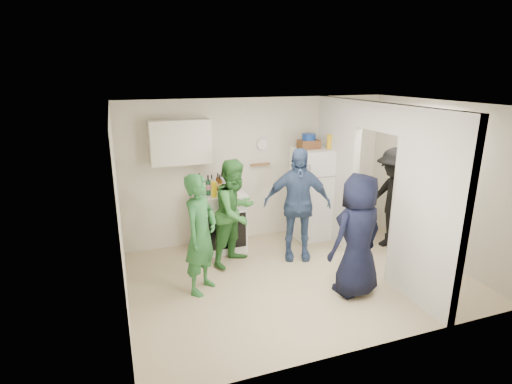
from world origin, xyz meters
TOP-DOWN VIEW (x-y plane):
  - floor at (0.00, 0.00)m, footprint 4.80×4.80m
  - wall_back at (0.00, 1.70)m, footprint 4.80×0.00m
  - wall_front at (0.00, -1.70)m, footprint 4.80×0.00m
  - wall_left at (-2.40, 0.00)m, footprint 0.00×3.40m
  - wall_right at (2.40, 0.00)m, footprint 0.00×3.40m
  - ceiling at (0.00, 0.00)m, footprint 4.80×4.80m
  - partition_pier_back at (1.20, 1.10)m, footprint 0.12×1.20m
  - partition_pier_front at (1.20, -1.10)m, footprint 0.12×1.20m
  - partition_header at (1.20, 0.00)m, footprint 0.12×1.00m
  - stove at (-0.84, 1.37)m, footprint 0.84×0.70m
  - upper_cabinet at (-1.40, 1.52)m, footprint 0.95×0.34m
  - fridge at (0.90, 1.34)m, footprint 0.67×0.65m
  - wicker_basket at (0.80, 1.39)m, footprint 0.35×0.25m
  - blue_bowl at (0.80, 1.39)m, footprint 0.24×0.24m
  - yellow_cup_stack_top at (1.12, 1.24)m, footprint 0.09×0.09m
  - wall_clock at (0.05, 1.68)m, footprint 0.22×0.02m
  - spice_shelf at (0.00, 1.65)m, footprint 0.35×0.08m
  - nook_window at (2.38, 0.20)m, footprint 0.03×0.70m
  - nook_window_frame at (2.36, 0.20)m, footprint 0.04×0.76m
  - nook_valance at (2.34, 0.20)m, footprint 0.04×0.82m
  - yellow_cup_stack_stove at (-0.96, 1.15)m, footprint 0.09×0.09m
  - red_cup at (-0.62, 1.17)m, footprint 0.09×0.09m
  - person_green_left at (-1.41, 0.11)m, footprint 0.70×0.71m
  - person_green_center at (-0.73, 0.77)m, footprint 1.03×0.98m
  - person_denim at (0.25, 0.63)m, footprint 1.15×0.76m
  - person_navy at (0.54, -0.64)m, footprint 0.92×0.70m
  - person_nook at (1.94, 0.44)m, footprint 0.83×1.22m
  - bottle_a at (-1.12, 1.51)m, footprint 0.07×0.07m
  - bottle_b at (-1.02, 1.29)m, footprint 0.07×0.07m
  - bottle_c at (-0.91, 1.53)m, footprint 0.07×0.07m
  - bottle_d at (-0.82, 1.33)m, footprint 0.07×0.07m
  - bottle_e at (-0.73, 1.54)m, footprint 0.07×0.07m
  - bottle_f at (-0.65, 1.41)m, footprint 0.07×0.07m
  - bottle_g at (-0.60, 1.50)m, footprint 0.06×0.06m
  - bottle_h at (-1.14, 1.24)m, footprint 0.07×0.07m
  - bottle_i at (-0.81, 1.48)m, footprint 0.07×0.07m

SIDE VIEW (x-z plane):
  - floor at x=0.00m, z-range 0.00..0.00m
  - stove at x=-0.84m, z-range 0.00..1.00m
  - fridge at x=0.90m, z-range 0.00..1.63m
  - person_green_left at x=-1.41m, z-range 0.00..1.66m
  - person_green_center at x=-0.73m, z-range 0.00..1.67m
  - person_navy at x=0.54m, z-range 0.00..1.68m
  - person_nook at x=1.94m, z-range 0.00..1.74m
  - person_denim at x=0.25m, z-range 0.00..1.81m
  - red_cup at x=-0.62m, z-range 1.00..1.12m
  - yellow_cup_stack_stove at x=-0.96m, z-range 1.00..1.25m
  - bottle_f at x=-0.65m, z-range 1.00..1.26m
  - bottle_g at x=-0.60m, z-range 1.00..1.26m
  - bottle_c at x=-0.91m, z-range 1.00..1.27m
  - bottle_e at x=-0.73m, z-range 1.00..1.29m
  - bottle_i at x=-0.81m, z-range 1.00..1.30m
  - bottle_h at x=-1.14m, z-range 1.00..1.30m
  - bottle_d at x=-0.82m, z-range 1.00..1.31m
  - bottle_a at x=-1.12m, z-range 1.00..1.32m
  - bottle_b at x=-1.02m, z-range 1.00..1.33m
  - wall_back at x=0.00m, z-range -1.15..3.65m
  - wall_front at x=0.00m, z-range -1.15..3.65m
  - wall_left at x=-2.40m, z-range -0.45..2.95m
  - wall_right at x=2.40m, z-range -0.45..2.95m
  - partition_pier_back at x=1.20m, z-range 0.00..2.50m
  - partition_pier_front at x=1.20m, z-range 0.00..2.50m
  - spice_shelf at x=0.00m, z-range 1.34..1.36m
  - nook_window at x=2.38m, z-range 1.25..2.05m
  - nook_window_frame at x=2.36m, z-range 1.22..2.08m
  - wall_clock at x=0.05m, z-range 1.59..1.81m
  - wicker_basket at x=0.80m, z-range 1.63..1.78m
  - yellow_cup_stack_top at x=1.12m, z-range 1.63..1.88m
  - blue_bowl at x=0.80m, z-range 1.78..1.89m
  - upper_cabinet at x=-1.40m, z-range 1.50..2.20m
  - nook_valance at x=2.34m, z-range 1.91..2.09m
  - partition_header at x=1.20m, z-range 2.10..2.50m
  - ceiling at x=0.00m, z-range 2.50..2.50m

